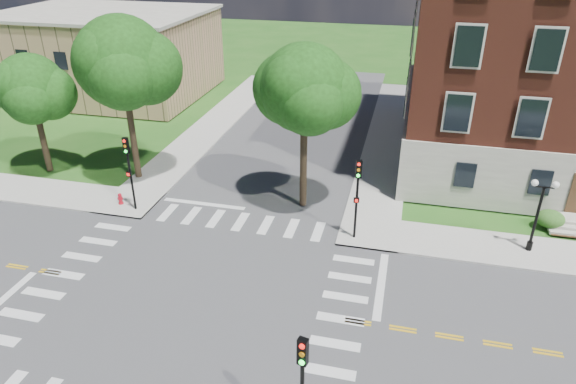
% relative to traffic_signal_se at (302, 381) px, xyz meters
% --- Properties ---
extents(ground, '(160.00, 160.00, 0.00)m').
position_rel_traffic_signal_se_xyz_m(ground, '(-6.83, 6.76, -3.19)').
color(ground, '#205417').
rests_on(ground, ground).
extents(road_ew, '(90.00, 12.00, 0.01)m').
position_rel_traffic_signal_se_xyz_m(road_ew, '(-6.83, 6.76, -3.18)').
color(road_ew, '#3D3D3F').
rests_on(road_ew, ground).
extents(road_ns, '(12.00, 90.00, 0.01)m').
position_rel_traffic_signal_se_xyz_m(road_ns, '(-6.83, 6.76, -3.18)').
color(road_ns, '#3D3D3F').
rests_on(road_ns, ground).
extents(sidewalk_ne, '(34.00, 34.00, 0.12)m').
position_rel_traffic_signal_se_xyz_m(sidewalk_ne, '(8.54, 22.13, -3.13)').
color(sidewalk_ne, '#9E9B93').
rests_on(sidewalk_ne, ground).
extents(sidewalk_nw, '(34.00, 34.00, 0.12)m').
position_rel_traffic_signal_se_xyz_m(sidewalk_nw, '(-22.21, 22.13, -3.13)').
color(sidewalk_nw, '#9E9B93').
rests_on(sidewalk_nw, ground).
extents(crosswalk_east, '(2.20, 10.20, 0.02)m').
position_rel_traffic_signal_se_xyz_m(crosswalk_east, '(0.37, 6.76, -3.19)').
color(crosswalk_east, silver).
rests_on(crosswalk_east, ground).
extents(stop_bar_east, '(0.40, 5.50, 0.00)m').
position_rel_traffic_signal_se_xyz_m(stop_bar_east, '(1.97, 9.76, -3.19)').
color(stop_bar_east, silver).
rests_on(stop_bar_east, ground).
extents(secondary_building, '(20.40, 15.40, 8.30)m').
position_rel_traffic_signal_se_xyz_m(secondary_building, '(-28.83, 36.76, 1.09)').
color(secondary_building, tan).
rests_on(secondary_building, ground).
extents(tree_b, '(4.62, 4.62, 8.46)m').
position_rel_traffic_signal_se_xyz_m(tree_b, '(-22.66, 17.55, 3.05)').
color(tree_b, '#2F2517').
rests_on(tree_b, ground).
extents(tree_c, '(6.02, 6.02, 11.12)m').
position_rel_traffic_signal_se_xyz_m(tree_c, '(-15.84, 18.12, 5.02)').
color(tree_c, '#2F2517').
rests_on(tree_c, ground).
extents(tree_d, '(5.20, 5.20, 10.22)m').
position_rel_traffic_signal_se_xyz_m(tree_d, '(-3.58, 16.84, 4.52)').
color(tree_d, '#2F2517').
rests_on(tree_d, ground).
extents(traffic_signal_se, '(0.36, 0.42, 4.80)m').
position_rel_traffic_signal_se_xyz_m(traffic_signal_se, '(0.00, 0.00, 0.00)').
color(traffic_signal_se, black).
rests_on(traffic_signal_se, ground).
extents(traffic_signal_ne, '(0.37, 0.43, 4.80)m').
position_rel_traffic_signal_se_xyz_m(traffic_signal_ne, '(0.11, 13.70, 0.00)').
color(traffic_signal_ne, black).
rests_on(traffic_signal_ne, ground).
extents(traffic_signal_nw, '(0.35, 0.40, 4.80)m').
position_rel_traffic_signal_se_xyz_m(traffic_signal_nw, '(-13.71, 13.75, 0.00)').
color(traffic_signal_nw, black).
rests_on(traffic_signal_nw, ground).
extents(twin_lamp_west, '(1.36, 0.36, 4.23)m').
position_rel_traffic_signal_se_xyz_m(twin_lamp_west, '(9.62, 14.70, -0.66)').
color(twin_lamp_west, black).
rests_on(twin_lamp_west, ground).
extents(fire_hydrant, '(0.35, 0.35, 0.75)m').
position_rel_traffic_signal_se_xyz_m(fire_hydrant, '(-14.95, 14.13, -2.72)').
color(fire_hydrant, '#B20D1C').
rests_on(fire_hydrant, ground).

